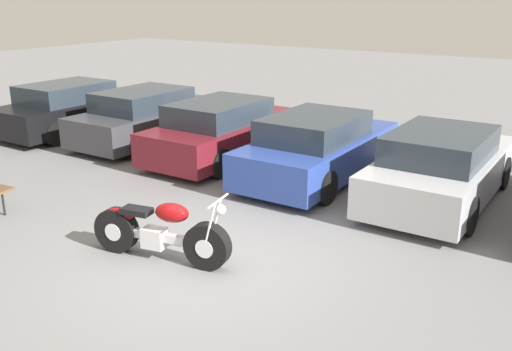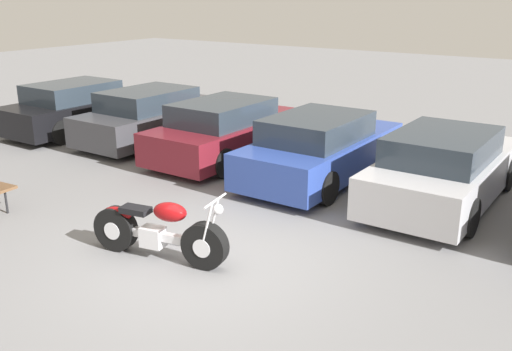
% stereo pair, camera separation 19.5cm
% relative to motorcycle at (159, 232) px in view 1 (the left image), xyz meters
% --- Properties ---
extents(ground_plane, '(60.00, 60.00, 0.00)m').
position_rel_motorcycle_xyz_m(ground_plane, '(0.61, 0.28, -0.43)').
color(ground_plane, slate).
extents(motorcycle, '(2.20, 0.79, 1.06)m').
position_rel_motorcycle_xyz_m(motorcycle, '(0.00, 0.00, 0.00)').
color(motorcycle, black).
rests_on(motorcycle, ground_plane).
extents(parked_car_black, '(1.87, 4.37, 1.38)m').
position_rel_motorcycle_xyz_m(parked_car_black, '(-7.45, 4.67, 0.23)').
color(parked_car_black, black).
rests_on(parked_car_black, ground_plane).
extents(parked_car_dark_grey, '(1.87, 4.37, 1.38)m').
position_rel_motorcycle_xyz_m(parked_car_dark_grey, '(-4.92, 5.01, 0.23)').
color(parked_car_dark_grey, '#3D3D42').
rests_on(parked_car_dark_grey, ground_plane).
extents(parked_car_maroon, '(1.87, 4.37, 1.38)m').
position_rel_motorcycle_xyz_m(parked_car_maroon, '(-2.38, 4.84, 0.23)').
color(parked_car_maroon, maroon).
rests_on(parked_car_maroon, ground_plane).
extents(parked_car_blue, '(1.87, 4.37, 1.38)m').
position_rel_motorcycle_xyz_m(parked_car_blue, '(0.16, 4.67, 0.23)').
color(parked_car_blue, '#2D479E').
rests_on(parked_car_blue, ground_plane).
extents(parked_car_silver, '(1.87, 4.37, 1.38)m').
position_rel_motorcycle_xyz_m(parked_car_silver, '(2.70, 4.68, 0.23)').
color(parked_car_silver, '#BCBCC1').
rests_on(parked_car_silver, ground_plane).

